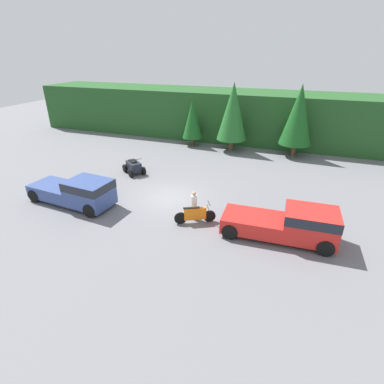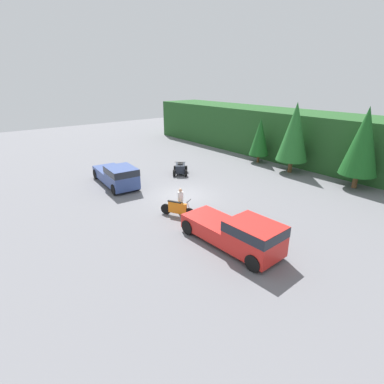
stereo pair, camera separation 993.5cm
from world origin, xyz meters
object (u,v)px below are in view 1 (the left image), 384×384
object	(u,v)px
pickup_truck_second	(78,191)
quad_atv	(134,167)
dirt_bike	(195,215)
rider_person	(194,204)
pickup_truck_red	(290,223)

from	to	relation	value
pickup_truck_second	quad_atv	xyz separation A→B (m)	(0.53, 5.85, -0.44)
pickup_truck_second	dirt_bike	world-z (taller)	pickup_truck_second
quad_atv	dirt_bike	bearing A→B (deg)	0.81
pickup_truck_second	quad_atv	world-z (taller)	pickup_truck_second
quad_atv	pickup_truck_second	bearing A→B (deg)	-56.77
quad_atv	rider_person	world-z (taller)	rider_person
pickup_truck_red	rider_person	distance (m)	5.29
pickup_truck_second	rider_person	size ratio (longest dim) A/B	3.39
rider_person	pickup_truck_second	bearing A→B (deg)	166.87
pickup_truck_red	dirt_bike	xyz separation A→B (m)	(-5.07, -0.15, -0.45)
pickup_truck_second	pickup_truck_red	bearing A→B (deg)	7.76
dirt_bike	quad_atv	world-z (taller)	quad_atv
dirt_bike	rider_person	distance (m)	0.63
pickup_truck_red	rider_person	size ratio (longest dim) A/B	3.33
pickup_truck_red	pickup_truck_second	xyz separation A→B (m)	(-12.62, -0.60, 0.00)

